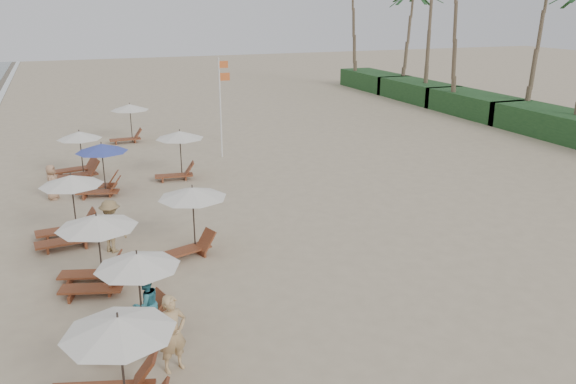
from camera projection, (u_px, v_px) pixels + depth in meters
name	position (u px, v px, depth m)	size (l,w,h in m)	color
ground	(334.00, 304.00, 16.03)	(160.00, 160.00, 0.00)	tan
shrub_hedge	(553.00, 123.00, 36.27)	(3.20, 53.00, 1.60)	#193D1C
lounger_station_0	(108.00, 377.00, 11.19)	(2.73, 2.58, 2.27)	brown
lounger_station_1	(131.00, 297.00, 14.08)	(2.41, 2.12, 2.20)	brown
lounger_station_2	(93.00, 249.00, 16.57)	(2.47, 2.28, 2.19)	brown
lounger_station_3	(67.00, 211.00, 19.84)	(2.53, 2.12, 2.37)	brown
lounger_station_4	(99.00, 167.00, 25.01)	(2.44, 2.20, 2.18)	brown
lounger_station_5	(76.00, 157.00, 27.34)	(2.57, 2.25, 2.20)	brown
inland_station_0	(189.00, 211.00, 18.80)	(2.57, 2.24, 2.22)	brown
inland_station_1	(178.00, 147.00, 27.09)	(2.53, 2.24, 2.22)	brown
inland_station_2	(128.00, 117.00, 34.35)	(2.53, 2.24, 2.22)	brown
beachgoer_near	(173.00, 333.00, 12.88)	(0.67, 0.44, 1.82)	tan
beachgoer_mid_a	(146.00, 304.00, 14.50)	(0.73, 0.57, 1.49)	teal
beachgoer_mid_b	(111.00, 226.00, 19.15)	(1.16, 0.67, 1.79)	olive
beachgoer_far_b	(52.00, 182.00, 24.39)	(0.73, 0.48, 1.50)	tan
flag_pole_near	(221.00, 109.00, 30.65)	(0.60, 0.08, 4.64)	silver
flag_pole_far	(220.00, 96.00, 34.35)	(0.60, 0.08, 4.88)	silver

